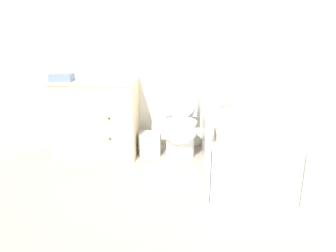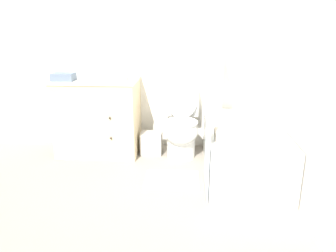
{
  "view_description": "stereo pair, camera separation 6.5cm",
  "coord_description": "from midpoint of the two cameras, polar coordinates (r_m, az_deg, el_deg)",
  "views": [
    {
      "loc": [
        0.23,
        -2.3,
        1.5
      ],
      "look_at": [
        0.1,
        0.72,
        0.53
      ],
      "focal_mm": 35.0,
      "sensor_mm": 36.0,
      "label": 1
    },
    {
      "loc": [
        0.29,
        -2.3,
        1.5
      ],
      "look_at": [
        0.1,
        0.72,
        0.53
      ],
      "focal_mm": 35.0,
      "sensor_mm": 36.0,
      "label": 2
    }
  ],
  "objects": [
    {
      "name": "wall_back",
      "position": [
        3.93,
        -0.16,
        14.14
      ],
      "size": [
        8.0,
        0.06,
        2.5
      ],
      "color": "white",
      "rests_on": "ground_plane"
    },
    {
      "name": "sink_faucet",
      "position": [
        3.98,
        -11.26,
        9.05
      ],
      "size": [
        0.14,
        0.12,
        0.12
      ],
      "color": "silver",
      "rests_on": "vanity_cabinet"
    },
    {
      "name": "ground_plane",
      "position": [
        2.76,
        -2.36,
        -15.17
      ],
      "size": [
        14.0,
        14.0,
        0.0
      ],
      "primitive_type": "plane",
      "color": "gray"
    },
    {
      "name": "toilet",
      "position": [
        3.74,
        2.81,
        -0.09
      ],
      "size": [
        0.39,
        0.63,
        0.85
      ],
      "color": "white",
      "rests_on": "ground_plane"
    },
    {
      "name": "shower_curtain",
      "position": [
        2.81,
        7.97,
        7.77
      ],
      "size": [
        0.02,
        0.51,
        2.03
      ],
      "color": "silver",
      "rests_on": "ground_plane"
    },
    {
      "name": "bathtub",
      "position": [
        3.46,
        13.3,
        -3.92
      ],
      "size": [
        0.74,
        1.44,
        0.49
      ],
      "color": "white",
      "rests_on": "ground_plane"
    },
    {
      "name": "vanity_cabinet",
      "position": [
        3.89,
        -11.57,
        1.78
      ],
      "size": [
        0.94,
        0.6,
        0.89
      ],
      "color": "beige",
      "rests_on": "ground_plane"
    },
    {
      "name": "bath_mat",
      "position": [
        3.27,
        1.23,
        -9.36
      ],
      "size": [
        0.53,
        0.4,
        0.02
      ],
      "color": "silver",
      "rests_on": "ground_plane"
    },
    {
      "name": "wastebasket",
      "position": [
        3.88,
        -2.43,
        -2.99
      ],
      "size": [
        0.25,
        0.21,
        0.25
      ],
      "color": "#B7B2A8",
      "rests_on": "ground_plane"
    },
    {
      "name": "hand_towel_folded",
      "position": [
        3.75,
        -17.27,
        8.17
      ],
      "size": [
        0.24,
        0.18,
        0.08
      ],
      "color": "slate",
      "rests_on": "vanity_cabinet"
    },
    {
      "name": "bath_towel_folded",
      "position": [
        2.99,
        11.98,
        -1.58
      ],
      "size": [
        0.33,
        0.25,
        0.07
      ],
      "color": "beige",
      "rests_on": "bathtub"
    },
    {
      "name": "wall_right",
      "position": [
        3.26,
        21.98,
        12.13
      ],
      "size": [
        0.05,
        2.59,
        2.5
      ],
      "color": "white",
      "rests_on": "ground_plane"
    },
    {
      "name": "tissue_box",
      "position": [
        3.67,
        -7.41,
        8.66
      ],
      "size": [
        0.12,
        0.11,
        0.11
      ],
      "color": "beige",
      "rests_on": "vanity_cabinet"
    },
    {
      "name": "soap_dispenser",
      "position": [
        3.66,
        -6.4,
        9.18
      ],
      "size": [
        0.05,
        0.05,
        0.17
      ],
      "color": "silver",
      "rests_on": "vanity_cabinet"
    }
  ]
}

